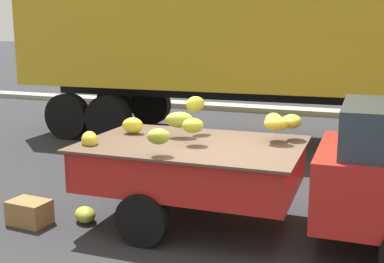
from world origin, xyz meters
TOP-DOWN VIEW (x-y plane):
  - ground at (0.00, 0.00)m, footprint 220.00×220.00m
  - curb_strip at (0.00, 9.69)m, footprint 80.00×0.80m
  - pickup_truck at (1.26, 0.30)m, footprint 4.98×2.02m
  - semi_trailer at (-0.78, 5.41)m, footprint 12.10×3.08m
  - fallen_banana_bunch_near_tailgate at (-2.05, -0.26)m, footprint 0.45×0.45m
  - produce_crate at (-2.69, -0.59)m, footprint 0.54×0.39m

SIDE VIEW (x-z plane):
  - ground at x=0.00m, z-range 0.00..0.00m
  - curb_strip at x=0.00m, z-range 0.00..0.16m
  - fallen_banana_bunch_near_tailgate at x=-2.05m, z-range 0.00..0.20m
  - produce_crate at x=-2.69m, z-range 0.00..0.32m
  - pickup_truck at x=1.26m, z-range 0.03..1.73m
  - semi_trailer at x=-0.78m, z-range 0.57..4.52m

